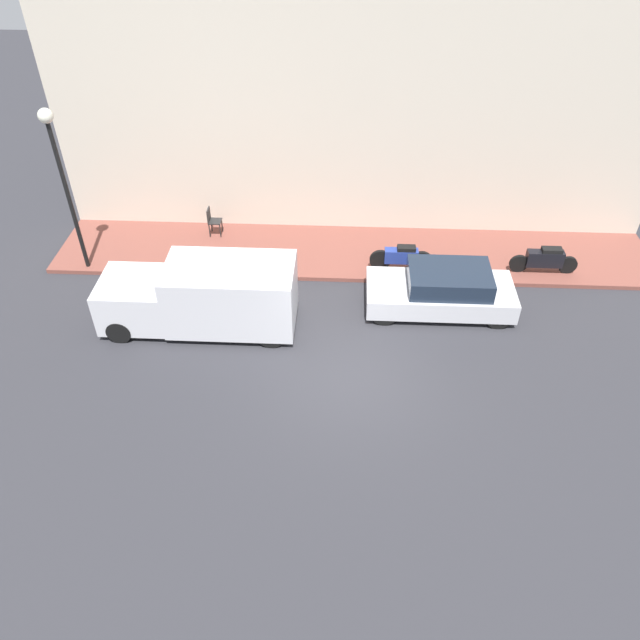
% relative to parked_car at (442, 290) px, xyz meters
% --- Properties ---
extents(ground_plane, '(60.00, 60.00, 0.00)m').
position_rel_parked_car_xyz_m(ground_plane, '(-2.78, 2.44, -0.62)').
color(ground_plane, '#2D2D33').
extents(sidewalk, '(2.95, 18.32, 0.13)m').
position_rel_parked_car_xyz_m(sidewalk, '(2.59, 2.44, -0.56)').
color(sidewalk, brown).
rests_on(sidewalk, ground_plane).
extents(building_facade, '(0.30, 18.32, 7.69)m').
position_rel_parked_car_xyz_m(building_facade, '(4.22, 2.44, 3.22)').
color(building_facade, beige).
rests_on(building_facade, ground_plane).
extents(parked_car, '(1.73, 4.00, 1.28)m').
position_rel_parked_car_xyz_m(parked_car, '(0.00, 0.00, 0.00)').
color(parked_car, silver).
rests_on(parked_car, ground_plane).
extents(delivery_van, '(1.83, 5.09, 1.88)m').
position_rel_parked_car_xyz_m(delivery_van, '(-1.00, 6.38, 0.33)').
color(delivery_van, silver).
rests_on(delivery_van, ground_plane).
extents(motorcycle_blue, '(0.30, 1.85, 0.80)m').
position_rel_parked_car_xyz_m(motorcycle_blue, '(1.67, 1.02, -0.05)').
color(motorcycle_blue, navy).
rests_on(motorcycle_blue, sidewalk).
extents(motorcycle_black, '(0.30, 1.97, 0.83)m').
position_rel_parked_car_xyz_m(motorcycle_black, '(1.73, -3.17, -0.05)').
color(motorcycle_black, black).
rests_on(motorcycle_black, sidewalk).
extents(streetlamp, '(0.39, 0.39, 4.81)m').
position_rel_parked_car_xyz_m(streetlamp, '(1.39, 10.41, 2.90)').
color(streetlamp, black).
rests_on(streetlamp, sidewalk).
extents(cafe_chair, '(0.40, 0.40, 0.92)m').
position_rel_parked_car_xyz_m(cafe_chair, '(3.38, 6.94, 0.04)').
color(cafe_chair, '#262626').
rests_on(cafe_chair, sidewalk).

